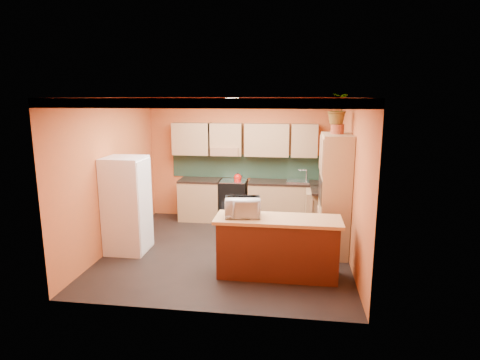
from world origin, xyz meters
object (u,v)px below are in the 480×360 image
(stove, at_px, (234,201))
(pantry, at_px, (334,195))
(breakfast_bar, at_px, (277,249))
(base_cabinets_back, at_px, (262,202))
(fridge, at_px, (127,205))
(microwave, at_px, (243,207))

(stove, relative_size, pantry, 0.43)
(pantry, height_order, breakfast_bar, pantry)
(base_cabinets_back, xyz_separation_m, breakfast_bar, (0.47, -2.70, 0.00))
(stove, bearing_deg, base_cabinets_back, 0.00)
(fridge, distance_m, pantry, 3.63)
(stove, bearing_deg, breakfast_bar, -68.00)
(fridge, xyz_separation_m, breakfast_bar, (2.68, -0.67, -0.41))
(base_cabinets_back, xyz_separation_m, pantry, (1.39, -1.61, 0.61))
(microwave, bearing_deg, fridge, 154.98)
(pantry, bearing_deg, base_cabinets_back, 130.67)
(base_cabinets_back, height_order, pantry, pantry)
(stove, relative_size, fridge, 0.54)
(fridge, relative_size, microwave, 3.21)
(base_cabinets_back, bearing_deg, microwave, -91.54)
(stove, bearing_deg, pantry, -38.74)
(base_cabinets_back, bearing_deg, stove, -180.00)
(base_cabinets_back, height_order, breakfast_bar, same)
(breakfast_bar, relative_size, microwave, 3.40)
(base_cabinets_back, distance_m, breakfast_bar, 2.74)
(base_cabinets_back, height_order, stove, stove)
(fridge, height_order, breakfast_bar, fridge)
(base_cabinets_back, distance_m, stove, 0.63)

